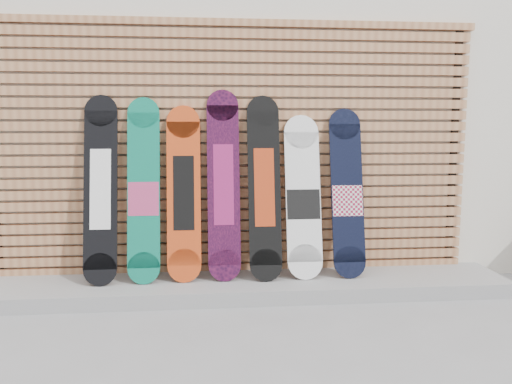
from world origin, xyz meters
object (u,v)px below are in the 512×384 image
snowboard_3 (224,185)px  snowboard_4 (264,187)px  snowboard_2 (184,193)px  snowboard_1 (144,191)px  snowboard_5 (303,197)px  snowboard_0 (101,189)px  snowboard_6 (347,194)px

snowboard_3 → snowboard_4: (0.34, -0.02, -0.02)m
snowboard_2 → snowboard_4: (0.67, -0.02, 0.04)m
snowboard_1 → snowboard_5: size_ratio=1.11×
snowboard_4 → snowboard_0: bearing=179.9°
snowboard_3 → snowboard_5: 0.69m
snowboard_0 → snowboard_4: size_ratio=1.00×
snowboard_1 → snowboard_3: bearing=0.8°
snowboard_2 → snowboard_3: snowboard_3 is taller
snowboard_2 → snowboard_6: (1.39, -0.01, -0.02)m
snowboard_0 → snowboard_3: size_ratio=0.97×
snowboard_0 → snowboard_5: 1.68m
snowboard_2 → snowboard_5: size_ratio=1.06×
snowboard_0 → snowboard_6: (2.06, 0.00, -0.06)m
snowboard_0 → snowboard_5: (1.68, 0.01, -0.09)m
snowboard_3 → snowboard_5: snowboard_3 is taller
snowboard_6 → snowboard_2: bearing=179.5°
snowboard_3 → snowboard_2: bearing=179.9°
snowboard_2 → snowboard_0: bearing=-178.6°
snowboard_2 → snowboard_4: snowboard_4 is taller
snowboard_0 → snowboard_3: bearing=0.9°
snowboard_2 → snowboard_3: 0.34m
snowboard_2 → snowboard_1: bearing=-178.2°
snowboard_5 → snowboard_1: bearing=179.9°
snowboard_0 → snowboard_6: snowboard_0 is taller
snowboard_1 → snowboard_2: (0.33, 0.01, -0.02)m
snowboard_0 → snowboard_6: size_ratio=1.07×
snowboard_6 → snowboard_5: bearing=179.8°
snowboard_3 → snowboard_6: bearing=-0.7°
snowboard_0 → snowboard_1: snowboard_0 is taller
snowboard_5 → snowboard_4: bearing=-178.7°
snowboard_4 → snowboard_5: size_ratio=1.12×
snowboard_0 → snowboard_4: bearing=-0.1°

